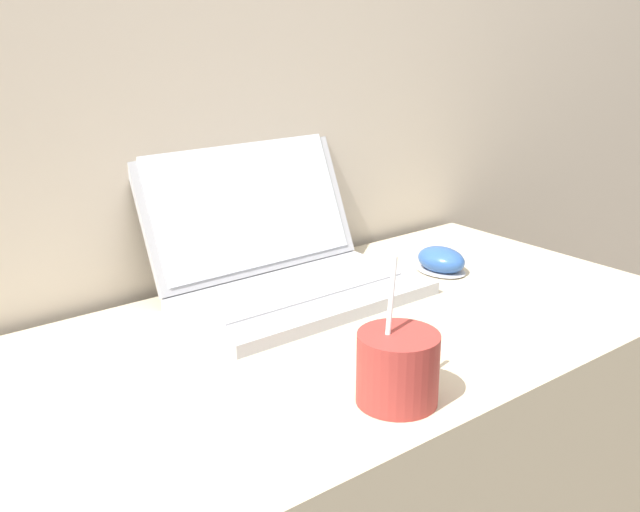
# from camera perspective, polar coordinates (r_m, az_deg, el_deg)

# --- Properties ---
(laptop) EXTENTS (0.38, 0.31, 0.24)m
(laptop) POSITION_cam_1_polar(r_m,az_deg,el_deg) (1.20, -3.02, -0.06)
(laptop) COLOR #ADADB2
(laptop) RESTS_ON desk
(drink_cup) EXTENTS (0.10, 0.10, 0.17)m
(drink_cup) POSITION_cam_1_polar(r_m,az_deg,el_deg) (0.87, 5.94, -8.37)
(drink_cup) COLOR #9E332D
(drink_cup) RESTS_ON desk
(computer_mouse) EXTENTS (0.07, 0.10, 0.04)m
(computer_mouse) POSITION_cam_1_polar(r_m,az_deg,el_deg) (1.32, 9.22, -0.38)
(computer_mouse) COLOR #B2B2B7
(computer_mouse) RESTS_ON desk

